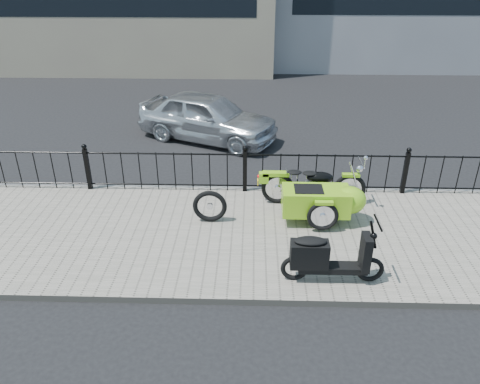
{
  "coord_description": "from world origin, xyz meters",
  "views": [
    {
      "loc": [
        0.16,
        -8.05,
        4.92
      ],
      "look_at": [
        -0.07,
        -0.1,
        0.8
      ],
      "focal_mm": 35.0,
      "sensor_mm": 36.0,
      "label": 1
    }
  ],
  "objects_px": {
    "scooter": "(326,258)",
    "spare_tire": "(210,206)",
    "sedan_car": "(207,117)",
    "motorcycle_sidecar": "(324,197)"
  },
  "relations": [
    {
      "from": "motorcycle_sidecar",
      "to": "scooter",
      "type": "xyz_separation_m",
      "value": [
        -0.22,
        -2.0,
        -0.04
      ]
    },
    {
      "from": "scooter",
      "to": "sedan_car",
      "type": "relative_size",
      "value": 0.41
    },
    {
      "from": "scooter",
      "to": "spare_tire",
      "type": "relative_size",
      "value": 2.47
    },
    {
      "from": "motorcycle_sidecar",
      "to": "scooter",
      "type": "distance_m",
      "value": 2.02
    },
    {
      "from": "scooter",
      "to": "spare_tire",
      "type": "bearing_deg",
      "value": 138.15
    },
    {
      "from": "scooter",
      "to": "spare_tire",
      "type": "xyz_separation_m",
      "value": [
        -2.02,
        1.81,
        -0.1
      ]
    },
    {
      "from": "spare_tire",
      "to": "motorcycle_sidecar",
      "type": "bearing_deg",
      "value": 4.89
    },
    {
      "from": "motorcycle_sidecar",
      "to": "sedan_car",
      "type": "height_order",
      "value": "sedan_car"
    },
    {
      "from": "motorcycle_sidecar",
      "to": "sedan_car",
      "type": "distance_m",
      "value": 5.39
    },
    {
      "from": "sedan_car",
      "to": "scooter",
      "type": "bearing_deg",
      "value": -135.23
    }
  ]
}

